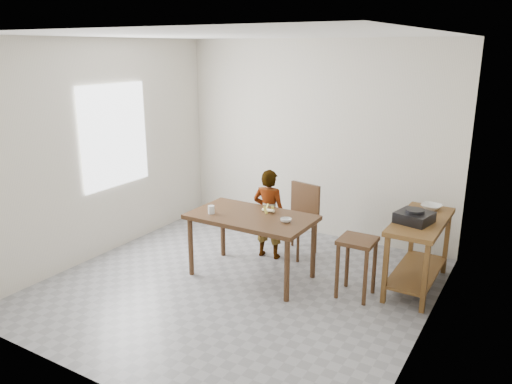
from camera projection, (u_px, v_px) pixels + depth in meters
The scene contains 17 objects.
floor at pixel (238, 287), 5.62m from camera, with size 4.00×4.00×0.04m, color gray.
ceiling at pixel (235, 33), 4.86m from camera, with size 4.00×4.00×0.04m, color white.
wall_back at pixel (316, 140), 6.91m from camera, with size 4.00×0.04×2.70m, color beige.
wall_front at pixel (84, 226), 3.58m from camera, with size 4.00×0.04×2.70m, color beige.
wall_left at pixel (101, 150), 6.23m from camera, with size 0.04×4.00×2.70m, color beige.
wall_right at pixel (435, 198), 4.25m from camera, with size 0.04×4.00×2.70m, color beige.
window_pane at pixel (115, 136), 6.33m from camera, with size 0.02×1.10×1.30m, color white.
dining_table at pixel (252, 246), 5.76m from camera, with size 1.40×0.80×0.75m, color #422916, non-canonical shape.
prep_counter at pixel (418, 254), 5.49m from camera, with size 0.50×1.20×0.80m, color brown, non-canonical shape.
child at pixel (269, 214), 6.25m from camera, with size 0.42×0.28×1.15m, color white.
dining_chair at pixel (296, 221), 6.38m from camera, with size 0.44×0.44×0.90m, color #422916, non-canonical shape.
stool at pixel (356, 267), 5.31m from camera, with size 0.37×0.37×0.66m, color #422916, non-canonical shape.
glass_tumbler at pixel (211, 210), 5.70m from camera, with size 0.07×0.07×0.09m, color silver.
small_bowl at pixel (286, 220), 5.43m from camera, with size 0.12×0.12×0.04m, color silver.
banana at pixel (268, 210), 5.74m from camera, with size 0.18×0.13×0.06m, color gold, non-canonical shape.
serving_bowl at pixel (431, 207), 5.70m from camera, with size 0.22×0.22×0.06m, color silver.
gas_burner at pixel (414, 217), 5.27m from camera, with size 0.34×0.34×0.11m, color black.
Camera 1 is at (2.79, -4.28, 2.58)m, focal length 35.00 mm.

